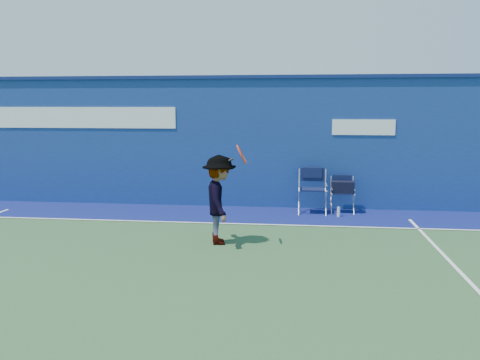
# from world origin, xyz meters

# --- Properties ---
(ground) EXTENTS (80.00, 80.00, 0.00)m
(ground) POSITION_xyz_m (0.00, 0.00, 0.00)
(ground) COLOR #2E522C
(ground) RESTS_ON ground
(stadium_wall) EXTENTS (24.00, 0.50, 3.08)m
(stadium_wall) POSITION_xyz_m (-0.00, 5.20, 1.55)
(stadium_wall) COLOR navy
(stadium_wall) RESTS_ON ground
(out_of_bounds_strip) EXTENTS (24.00, 1.80, 0.01)m
(out_of_bounds_strip) POSITION_xyz_m (0.00, 4.10, 0.00)
(out_of_bounds_strip) COLOR navy
(out_of_bounds_strip) RESTS_ON ground
(court_lines) EXTENTS (24.00, 12.00, 0.01)m
(court_lines) POSITION_xyz_m (0.00, 0.60, 0.01)
(court_lines) COLOR white
(court_lines) RESTS_ON out_of_bounds_strip
(directors_chair_left) EXTENTS (0.59, 0.55, 1.00)m
(directors_chair_left) POSITION_xyz_m (2.47, 4.48, 0.33)
(directors_chair_left) COLOR silver
(directors_chair_left) RESTS_ON ground
(directors_chair_right) EXTENTS (0.49, 0.44, 0.82)m
(directors_chair_right) POSITION_xyz_m (3.14, 4.60, 0.34)
(directors_chair_right) COLOR silver
(directors_chair_right) RESTS_ON ground
(water_bottle) EXTENTS (0.07, 0.07, 0.22)m
(water_bottle) POSITION_xyz_m (3.03, 4.16, 0.11)
(water_bottle) COLOR silver
(water_bottle) RESTS_ON ground
(tennis_player) EXTENTS (0.91, 1.11, 1.75)m
(tennis_player) POSITION_xyz_m (0.81, 1.75, 0.78)
(tennis_player) COLOR #EA4738
(tennis_player) RESTS_ON ground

